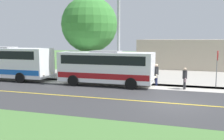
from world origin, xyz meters
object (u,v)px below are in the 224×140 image
at_px(stop_sign, 217,62).
at_px(street_light_pole, 118,30).
at_px(pedestrian_waiting, 156,74).
at_px(tree_curbside, 89,25).
at_px(transit_bus_rear, 0,61).
at_px(pedestrian_with_bags, 185,78).
at_px(shuttle_bus_front, 106,66).
at_px(commercial_building, 202,53).

xyz_separation_m(stop_sign, street_light_pole, (1.22, -7.62, 2.56)).
relative_size(pedestrian_waiting, street_light_pole, 0.21).
bearing_deg(stop_sign, street_light_pole, -80.91).
bearing_deg(stop_sign, pedestrian_waiting, -84.31).
xyz_separation_m(stop_sign, tree_curbside, (-1.30, -11.13, 3.14)).
xyz_separation_m(transit_bus_rear, pedestrian_waiting, (-1.11, 14.47, -0.73)).
xyz_separation_m(pedestrian_with_bags, pedestrian_waiting, (-0.98, -2.25, 0.07)).
xyz_separation_m(pedestrian_waiting, street_light_pole, (0.76, -3.04, 3.57)).
bearing_deg(shuttle_bus_front, pedestrian_waiting, 105.57).
distance_m(pedestrian_with_bags, stop_sign, 2.96).
height_order(transit_bus_rear, tree_curbside, tree_curbside).
distance_m(transit_bus_rear, pedestrian_with_bags, 16.74).
xyz_separation_m(shuttle_bus_front, tree_curbside, (-2.86, -2.60, 3.55)).
height_order(pedestrian_waiting, stop_sign, stop_sign).
height_order(shuttle_bus_front, pedestrian_waiting, shuttle_bus_front).
xyz_separation_m(pedestrian_with_bags, stop_sign, (-1.44, 2.34, 1.09)).
relative_size(shuttle_bus_front, street_light_pole, 0.94).
bearing_deg(commercial_building, street_light_pole, -23.33).
bearing_deg(pedestrian_waiting, street_light_pole, -75.89).
distance_m(transit_bus_rear, pedestrian_waiting, 14.53).
bearing_deg(street_light_pole, transit_bus_rear, -88.29).
relative_size(shuttle_bus_front, pedestrian_waiting, 4.42).
height_order(pedestrian_with_bags, stop_sign, stop_sign).
height_order(shuttle_bus_front, stop_sign, stop_sign).
relative_size(shuttle_bus_front, commercial_building, 0.48).
bearing_deg(shuttle_bus_front, street_light_pole, 110.25).
distance_m(pedestrian_waiting, stop_sign, 4.72).
bearing_deg(pedestrian_with_bags, street_light_pole, -92.36).
bearing_deg(street_light_pole, tree_curbside, -125.68).
bearing_deg(tree_curbside, pedestrian_with_bags, 72.70).
relative_size(pedestrian_waiting, tree_curbside, 0.23).
xyz_separation_m(stop_sign, commercial_building, (-15.30, -0.50, -0.13)).
xyz_separation_m(pedestrian_waiting, stop_sign, (-0.46, 4.59, 1.02)).
height_order(street_light_pole, tree_curbside, street_light_pole).
bearing_deg(commercial_building, pedestrian_waiting, -14.55).
bearing_deg(stop_sign, tree_curbside, -96.66).
height_order(pedestrian_waiting, commercial_building, commercial_building).
bearing_deg(transit_bus_rear, tree_curbside, 109.86).
bearing_deg(pedestrian_waiting, shuttle_bus_front, -74.43).
height_order(pedestrian_with_bags, street_light_pole, street_light_pole).
distance_m(street_light_pole, commercial_building, 18.19).
xyz_separation_m(street_light_pole, commercial_building, (-16.52, 7.13, -2.68)).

